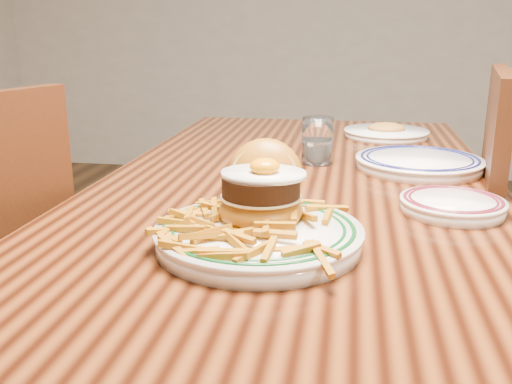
# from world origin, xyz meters

# --- Properties ---
(table) EXTENTS (0.85, 1.60, 0.75)m
(table) POSITION_xyz_m (0.00, 0.00, 0.66)
(table) COLOR black
(table) RESTS_ON floor
(main_plate) EXTENTS (0.31, 0.33, 0.15)m
(main_plate) POSITION_xyz_m (-0.03, -0.40, 0.79)
(main_plate) COLOR white
(main_plate) RESTS_ON table
(side_plate) EXTENTS (0.18, 0.18, 0.03)m
(side_plate) POSITION_xyz_m (0.29, -0.20, 0.77)
(side_plate) COLOR white
(side_plate) RESTS_ON table
(rear_plate) EXTENTS (0.29, 0.29, 0.03)m
(rear_plate) POSITION_xyz_m (0.26, 0.11, 0.77)
(rear_plate) COLOR white
(rear_plate) RESTS_ON table
(water_glass) EXTENTS (0.07, 0.07, 0.11)m
(water_glass) POSITION_xyz_m (0.03, 0.13, 0.80)
(water_glass) COLOR white
(water_glass) RESTS_ON table
(far_plate) EXTENTS (0.25, 0.25, 0.04)m
(far_plate) POSITION_xyz_m (0.21, 0.50, 0.76)
(far_plate) COLOR white
(far_plate) RESTS_ON table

